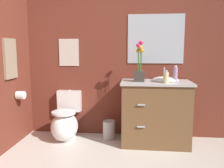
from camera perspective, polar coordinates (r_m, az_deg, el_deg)
wall_back at (r=3.52m, az=5.30°, el=7.49°), size 4.37×0.05×2.50m
toilet at (r=3.54m, az=-11.19°, el=-9.18°), size 0.38×0.59×0.69m
vanity_cabinet at (r=3.32m, az=10.49°, el=-6.66°), size 0.94×0.56×1.05m
flower_vase at (r=3.18m, az=6.61°, el=3.83°), size 0.14×0.14×0.54m
soap_bottle at (r=3.09m, az=12.91°, el=1.59°), size 0.07×0.07×0.16m
lotion_bottle at (r=3.19m, az=15.06°, el=2.25°), size 0.06×0.06×0.22m
trash_bin at (r=3.51m, az=-0.74°, el=-10.99°), size 0.18×0.18×0.27m
wall_poster at (r=3.64m, az=-10.39°, el=7.51°), size 0.30×0.01×0.40m
wall_mirror at (r=3.51m, az=10.51°, el=10.65°), size 0.80×0.01×0.70m
hanging_towel at (r=3.35m, az=-23.38°, el=5.63°), size 0.03×0.28×0.52m
toilet_paper_roll at (r=3.47m, az=-21.22°, el=-2.52°), size 0.11×0.11×0.11m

